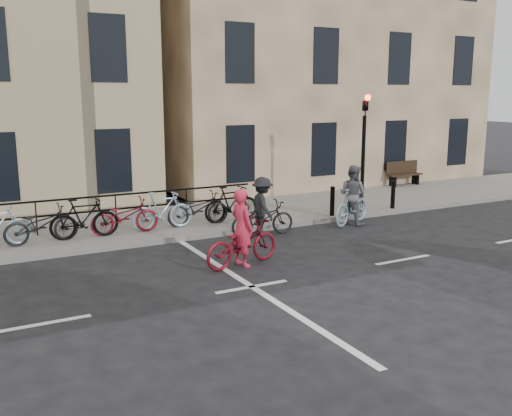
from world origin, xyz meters
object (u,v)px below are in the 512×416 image
cyclist_pink (242,239)px  cyclist_dark (262,213)px  traffic_light (364,138)px  cyclist_grey (352,200)px  bench (403,172)px

cyclist_pink → cyclist_dark: 2.78m
traffic_light → cyclist_dark: traffic_light is taller
traffic_light → cyclist_grey: traffic_light is taller
traffic_light → bench: traffic_light is taller
bench → cyclist_dark: bearing=-154.8°
cyclist_pink → cyclist_dark: bearing=-50.5°
cyclist_grey → cyclist_dark: 3.02m
cyclist_grey → cyclist_dark: cyclist_grey is taller
bench → cyclist_dark: 9.72m
traffic_light → cyclist_pink: size_ratio=1.88×
bench → cyclist_grey: cyclist_grey is taller
bench → cyclist_dark: (-8.79, -4.14, -0.04)m
bench → cyclist_pink: (-10.51, -6.33, -0.06)m
traffic_light → cyclist_grey: (-0.97, -0.77, -1.74)m
cyclist_pink → cyclist_grey: (4.74, 2.16, 0.11)m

